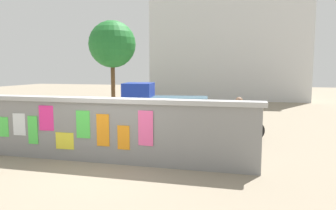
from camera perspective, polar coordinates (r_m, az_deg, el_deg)
name	(u,v)px	position (r m, az deg, el deg)	size (l,w,h in m)	color
ground	(179,117)	(16.09, 1.99, -2.27)	(60.00, 60.00, 0.00)	gray
poster_wall	(115,130)	(8.40, -9.62, -4.43)	(7.59, 0.42, 1.71)	gray
auto_rickshaw_truck	(161,105)	(13.80, -1.24, 0.03)	(3.76, 1.96, 1.85)	black
motorcycle	(102,125)	(11.54, -11.77, -3.59)	(1.90, 0.56, 0.87)	black
bicycle_near	(240,129)	(11.33, 12.79, -4.31)	(1.70, 0.44, 0.95)	black
person_walking	(239,118)	(9.84, 12.62, -2.27)	(0.48, 0.48, 1.62)	#3F994C
person_bystander	(82,118)	(9.89, -15.33, -2.30)	(0.48, 0.48, 1.62)	#3F994C
tree_roadside	(112,45)	(19.18, -10.01, 10.69)	(2.75, 2.75, 5.28)	brown
building_background	(228,41)	(26.81, 10.85, 11.34)	(12.56, 4.48, 9.46)	silver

